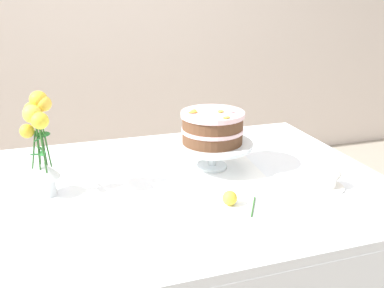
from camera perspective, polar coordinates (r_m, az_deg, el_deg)
name	(u,v)px	position (r m, az deg, el deg)	size (l,w,h in m)	color
dining_table	(179,209)	(1.38, -1.82, -9.23)	(1.40, 1.00, 0.74)	white
linen_napkin	(212,168)	(1.46, 2.82, -3.38)	(0.32, 0.32, 0.00)	white
cake_stand	(212,147)	(1.43, 2.87, -0.38)	(0.29, 0.29, 0.10)	silver
layer_cake	(212,127)	(1.41, 2.92, 2.43)	(0.22, 0.22, 0.12)	brown
flower_vase	(40,143)	(1.28, -20.77, 0.16)	(0.10, 0.12, 0.33)	silver
teacup	(326,180)	(1.37, 18.47, -4.93)	(0.12, 0.12, 0.06)	white
fallen_rose	(231,198)	(1.21, 5.50, -7.69)	(0.12, 0.11, 0.04)	#2D6028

